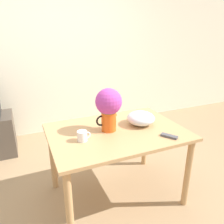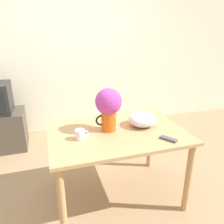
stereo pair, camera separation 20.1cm
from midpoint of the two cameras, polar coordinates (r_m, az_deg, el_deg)
ground_plane at (r=2.48m, az=-5.78°, el=-20.84°), size 12.00×12.00×0.00m
wall_back at (r=3.71m, az=-15.75°, el=14.57°), size 8.00×0.05×2.60m
table at (r=2.11m, az=-1.51°, el=-7.45°), size 1.26×0.89×0.75m
flower_vase at (r=1.98m, az=-3.81°, el=1.56°), size 0.25×0.24×0.41m
coffee_mug at (r=1.89m, az=-10.75°, el=-6.24°), size 0.12×0.09×0.09m
white_bowl at (r=2.18m, az=4.92°, el=-1.66°), size 0.28×0.28×0.13m
remote_control at (r=1.97m, az=11.91°, el=-6.26°), size 0.12×0.15×0.02m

